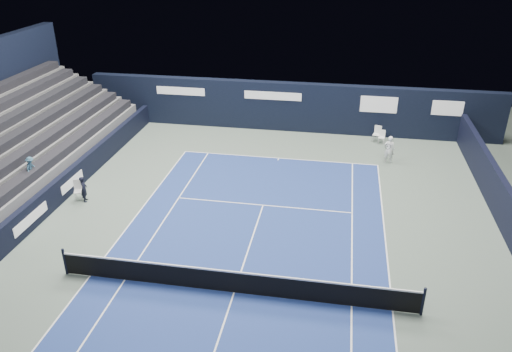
# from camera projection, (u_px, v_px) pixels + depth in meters

# --- Properties ---
(ground) EXTENTS (48.00, 48.00, 0.00)m
(ground) POSITION_uv_depth(u_px,v_px,m) (245.00, 260.00, 19.45)
(ground) COLOR #505F55
(ground) RESTS_ON ground
(court_surface) EXTENTS (10.97, 23.77, 0.01)m
(court_surface) POSITION_uv_depth(u_px,v_px,m) (234.00, 293.00, 17.69)
(court_surface) COLOR navy
(court_surface) RESTS_ON ground
(enclosure_wall_right) EXTENTS (0.30, 22.00, 1.80)m
(enclosure_wall_right) POSITION_uv_depth(u_px,v_px,m) (508.00, 213.00, 20.96)
(enclosure_wall_right) COLOR black
(enclosure_wall_right) RESTS_ON ground
(folding_chair_back_a) EXTENTS (0.53, 0.55, 0.97)m
(folding_chair_back_a) POSITION_uv_depth(u_px,v_px,m) (378.00, 131.00, 30.26)
(folding_chair_back_a) COLOR silver
(folding_chair_back_a) RESTS_ON ground
(folding_chair_back_b) EXTENTS (0.42, 0.41, 0.83)m
(folding_chair_back_b) POSITION_uv_depth(u_px,v_px,m) (382.00, 136.00, 30.01)
(folding_chair_back_b) COLOR white
(folding_chair_back_b) RESTS_ON ground
(line_judge_chair) EXTENTS (0.57, 0.57, 1.00)m
(line_judge_chair) POSITION_uv_depth(u_px,v_px,m) (79.00, 189.00, 23.64)
(line_judge_chair) COLOR silver
(line_judge_chair) RESTS_ON ground
(line_judge) EXTENTS (0.45, 0.54, 1.27)m
(line_judge) POSITION_uv_depth(u_px,v_px,m) (84.00, 189.00, 23.45)
(line_judge) COLOR black
(line_judge) RESTS_ON ground
(court_markings) EXTENTS (11.03, 23.83, 0.00)m
(court_markings) POSITION_uv_depth(u_px,v_px,m) (234.00, 293.00, 17.68)
(court_markings) COLOR white
(court_markings) RESTS_ON court_surface
(tennis_net) EXTENTS (12.90, 0.10, 1.10)m
(tennis_net) POSITION_uv_depth(u_px,v_px,m) (234.00, 281.00, 17.46)
(tennis_net) COLOR black
(tennis_net) RESTS_ON ground
(back_sponsor_wall) EXTENTS (26.00, 0.63, 3.10)m
(back_sponsor_wall) POSITION_uv_depth(u_px,v_px,m) (289.00, 107.00, 31.59)
(back_sponsor_wall) COLOR black
(back_sponsor_wall) RESTS_ON ground
(side_barrier_left) EXTENTS (0.33, 22.00, 1.20)m
(side_barrier_left) POSITION_uv_depth(u_px,v_px,m) (69.00, 182.00, 24.19)
(side_barrier_left) COLOR black
(side_barrier_left) RESTS_ON ground
(spectator_stand) EXTENTS (6.00, 18.00, 6.40)m
(spectator_stand) POSITION_uv_depth(u_px,v_px,m) (5.00, 143.00, 25.08)
(spectator_stand) COLOR #555558
(spectator_stand) RESTS_ON ground
(tennis_player) EXTENTS (0.62, 0.84, 1.55)m
(tennis_player) POSITION_uv_depth(u_px,v_px,m) (389.00, 149.00, 27.38)
(tennis_player) COLOR white
(tennis_player) RESTS_ON ground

